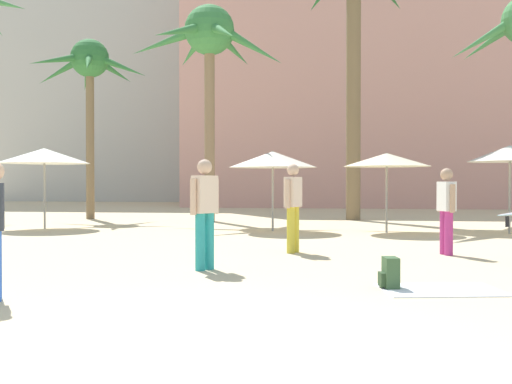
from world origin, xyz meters
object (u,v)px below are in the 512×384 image
cafe_umbrella_1 (44,156)px  cafe_umbrella_0 (510,154)px  backpack (390,274)px  beach_towel (440,290)px  palm_tree_far_left (209,43)px  cafe_umbrella_3 (387,160)px  person_far_right (205,209)px  palm_tree_far_right (89,70)px  person_mid_center (293,204)px  person_near_right (446,207)px  cafe_umbrella_2 (273,159)px

cafe_umbrella_1 → cafe_umbrella_0: bearing=-0.1°
backpack → cafe_umbrella_0: bearing=-122.4°
beach_towel → cafe_umbrella_1: bearing=137.5°
palm_tree_far_left → cafe_umbrella_3: 8.61m
person_far_right → cafe_umbrella_3: bearing=99.9°
cafe_umbrella_1 → person_far_right: cafe_umbrella_1 is taller
palm_tree_far_right → cafe_umbrella_1: (0.63, -4.89, -3.49)m
cafe_umbrella_3 → backpack: bearing=-93.8°
cafe_umbrella_0 → backpack: bearing=-112.9°
person_mid_center → person_near_right: bearing=22.8°
person_mid_center → palm_tree_far_left: bearing=133.4°
palm_tree_far_right → cafe_umbrella_2: 9.79m
cafe_umbrella_3 → palm_tree_far_left: bearing=144.5°
cafe_umbrella_1 → person_near_right: bearing=-25.8°
palm_tree_far_right → cafe_umbrella_1: 6.04m
cafe_umbrella_0 → beach_towel: cafe_umbrella_0 is taller
cafe_umbrella_1 → palm_tree_far_right: bearing=97.4°
palm_tree_far_left → cafe_umbrella_1: 7.31m
cafe_umbrella_1 → palm_tree_far_left: bearing=45.1°
person_mid_center → backpack: bearing=-46.4°
palm_tree_far_left → person_mid_center: 11.67m
backpack → person_near_right: 4.33m
backpack → person_far_right: (-2.82, 1.37, 0.78)m
beach_towel → backpack: 0.67m
cafe_umbrella_0 → cafe_umbrella_1: 13.53m
palm_tree_far_right → cafe_umbrella_1: palm_tree_far_right is taller
cafe_umbrella_0 → person_far_right: size_ratio=1.36×
cafe_umbrella_3 → beach_towel: cafe_umbrella_3 is taller
palm_tree_far_left → cafe_umbrella_2: bearing=-56.6°
cafe_umbrella_0 → beach_towel: size_ratio=1.60×
beach_towel → backpack: backpack is taller
cafe_umbrella_2 → cafe_umbrella_0: bearing=0.2°
palm_tree_far_right → beach_towel: 18.82m
backpack → palm_tree_far_right: bearing=-63.8°
cafe_umbrella_0 → palm_tree_far_right: bearing=160.9°
beach_towel → person_near_right: 4.24m
backpack → person_near_right: person_near_right is taller
cafe_umbrella_3 → person_far_right: size_ratio=1.37×
person_mid_center → person_near_right: size_ratio=1.06×
cafe_umbrella_0 → person_near_right: 6.01m
palm_tree_far_right → backpack: size_ratio=16.44×
palm_tree_far_right → person_mid_center: 14.21m
cafe_umbrella_1 → cafe_umbrella_3: 10.22m
palm_tree_far_left → cafe_umbrella_0: 11.10m
person_near_right → palm_tree_far_right: bearing=-58.6°
cafe_umbrella_1 → cafe_umbrella_3: size_ratio=1.12×
palm_tree_far_right → cafe_umbrella_3: size_ratio=2.83×
person_mid_center → cafe_umbrella_3: bearing=88.9°
beach_towel → person_far_right: 3.87m
cafe_umbrella_2 → person_mid_center: bearing=-79.4°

